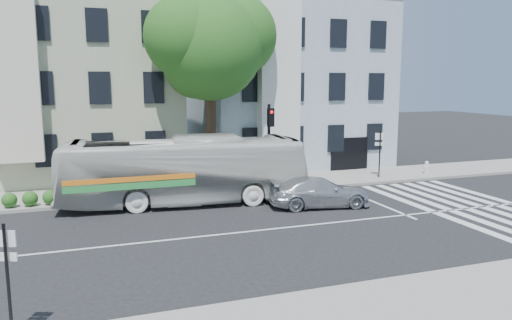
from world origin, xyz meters
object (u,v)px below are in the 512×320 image
sedan (319,192)px  fire_hydrant (427,167)px  bus (184,170)px  near_sign_pole (7,266)px  traffic_signal (270,136)px

sedan → fire_hydrant: 10.67m
sedan → bus: bearing=74.9°
fire_hydrant → near_sign_pole: bearing=-148.4°
bus → near_sign_pole: (-6.16, -11.26, 0.19)m
sedan → near_sign_pole: (-11.95, -8.66, 1.11)m
sedan → fire_hydrant: (9.61, 4.63, -0.14)m
traffic_signal → near_sign_pole: bearing=-139.8°
traffic_signal → near_sign_pole: 16.15m
near_sign_pole → sedan: bearing=57.3°
sedan → near_sign_pole: size_ratio=1.80×
traffic_signal → fire_hydrant: traffic_signal is taller
bus → traffic_signal: size_ratio=2.50×
bus → fire_hydrant: bus is taller
bus → sedan: bus is taller
fire_hydrant → near_sign_pole: (-21.56, -13.29, 1.25)m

